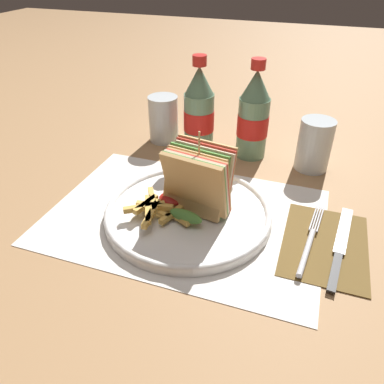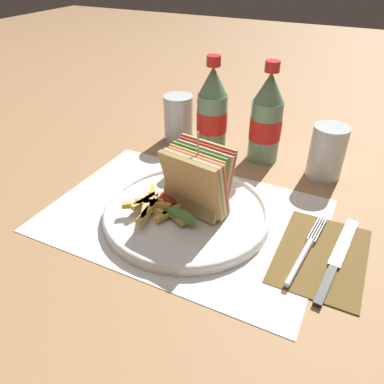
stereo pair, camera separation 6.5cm
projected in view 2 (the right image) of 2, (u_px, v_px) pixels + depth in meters
ground_plane at (193, 221)px, 0.64m from camera, size 4.00×4.00×0.00m
placemat at (184, 215)px, 0.66m from camera, size 0.47×0.33×0.00m
plate_main at (187, 212)px, 0.65m from camera, size 0.29×0.29×0.02m
club_sandwich at (196, 182)px, 0.62m from camera, size 0.12×0.11×0.14m
fries_pile at (153, 206)px, 0.63m from camera, size 0.11×0.11×0.02m
ketchup_blob at (171, 197)px, 0.66m from camera, size 0.04×0.04×0.02m
napkin at (321, 255)px, 0.57m from camera, size 0.13×0.19×0.00m
fork at (304, 254)px, 0.56m from camera, size 0.03×0.18×0.01m
knife at (337, 258)px, 0.56m from camera, size 0.04×0.21×0.00m
coke_bottle_near at (212, 113)px, 0.82m from camera, size 0.07×0.07×0.21m
coke_bottle_far at (266, 120)px, 0.78m from camera, size 0.07×0.07×0.21m
glass_near at (326, 155)px, 0.75m from camera, size 0.07×0.07×0.11m
glass_far at (179, 121)px, 0.89m from camera, size 0.07×0.07×0.11m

